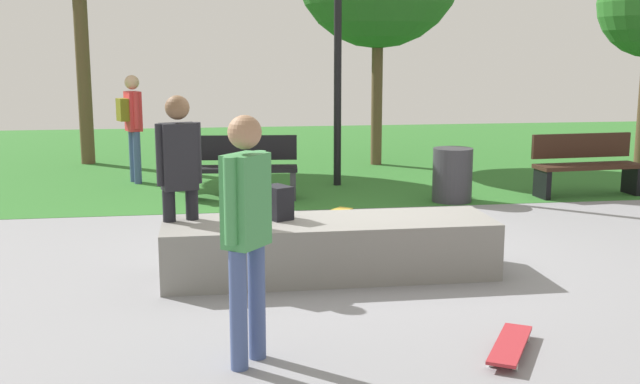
{
  "coord_description": "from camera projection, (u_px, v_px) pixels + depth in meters",
  "views": [
    {
      "loc": [
        -1.48,
        -7.65,
        2.11
      ],
      "look_at": [
        -0.34,
        -0.12,
        0.7
      ],
      "focal_mm": 42.68,
      "sensor_mm": 36.0,
      "label": 1
    }
  ],
  "objects": [
    {
      "name": "skateboard_spare",
      "position": [
        332.0,
        214.0,
        9.74
      ],
      "size": [
        0.66,
        0.75,
        0.08
      ],
      "color": "gold",
      "rests_on": "ground_plane"
    },
    {
      "name": "park_bench_far_right",
      "position": [
        242.0,
        166.0,
        11.01
      ],
      "size": [
        1.64,
        0.62,
        0.91
      ],
      "color": "black",
      "rests_on": "ground_plane"
    },
    {
      "name": "grass_lawn",
      "position": [
        277.0,
        154.0,
        15.98
      ],
      "size": [
        26.6,
        11.67,
        0.01
      ],
      "primitive_type": "cube",
      "color": "#2D6B28",
      "rests_on": "ground_plane"
    },
    {
      "name": "skater_watching",
      "position": [
        179.0,
        172.0,
        7.12
      ],
      "size": [
        0.42,
        0.28,
        1.72
      ],
      "color": "black",
      "rests_on": "ground_plane"
    },
    {
      "name": "skateboard_by_ledge",
      "position": [
        510.0,
        345.0,
        5.39
      ],
      "size": [
        0.59,
        0.79,
        0.08
      ],
      "color": "#A5262D",
      "rests_on": "ground_plane"
    },
    {
      "name": "ground_plane",
      "position": [
        350.0,
        254.0,
        8.04
      ],
      "size": [
        28.0,
        28.0,
        0.0
      ],
      "primitive_type": "plane",
      "color": "gray"
    },
    {
      "name": "skater_performing_trick",
      "position": [
        246.0,
        221.0,
        5.05
      ],
      "size": [
        0.35,
        0.38,
        1.71
      ],
      "color": "#3F5184",
      "rests_on": "ground_plane"
    },
    {
      "name": "backpack_on_ledge",
      "position": [
        277.0,
        202.0,
        7.24
      ],
      "size": [
        0.31,
        0.34,
        0.32
      ],
      "primitive_type": "cube",
      "rotation": [
        0.0,
        0.0,
        2.07
      ],
      "color": "black",
      "rests_on": "concrete_ledge"
    },
    {
      "name": "concrete_ledge",
      "position": [
        329.0,
        248.0,
        7.26
      ],
      "size": [
        3.14,
        0.91,
        0.54
      ],
      "primitive_type": "cube",
      "color": "gray",
      "rests_on": "ground_plane"
    },
    {
      "name": "lamp_post",
      "position": [
        338.0,
        3.0,
        11.69
      ],
      "size": [
        0.28,
        0.28,
        4.77
      ],
      "color": "black",
      "rests_on": "ground_plane"
    },
    {
      "name": "park_bench_near_path",
      "position": [
        586.0,
        163.0,
        11.27
      ],
      "size": [
        1.63,
        0.58,
        0.91
      ],
      "color": "#331E14",
      "rests_on": "ground_plane"
    },
    {
      "name": "trash_bin",
      "position": [
        452.0,
        175.0,
        10.81
      ],
      "size": [
        0.56,
        0.56,
        0.77
      ],
      "primitive_type": "cylinder",
      "color": "#333338",
      "rests_on": "ground_plane"
    },
    {
      "name": "pedestrian_with_backpack",
      "position": [
        132.0,
        119.0,
        12.24
      ],
      "size": [
        0.43,
        0.41,
        1.75
      ],
      "color": "#3F5184",
      "rests_on": "ground_plane"
    }
  ]
}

